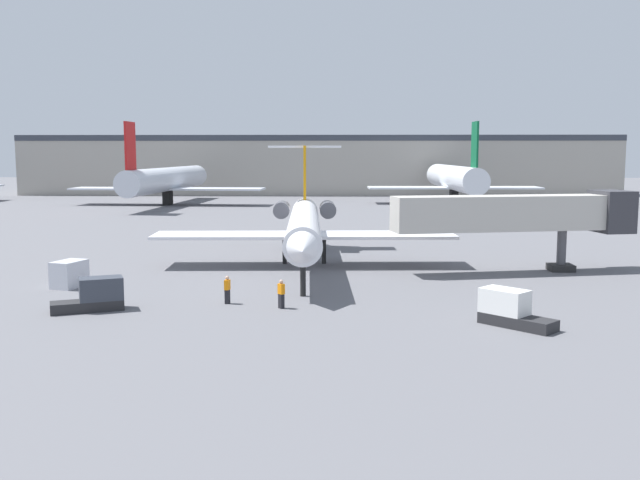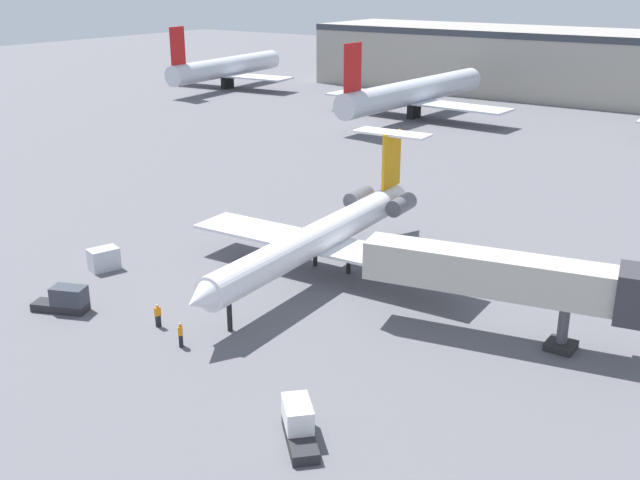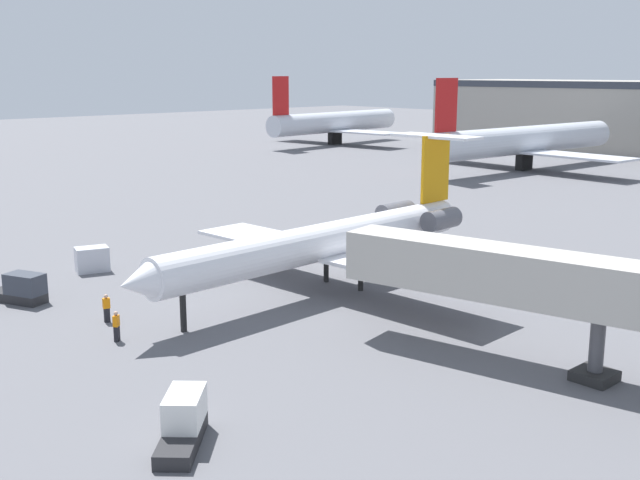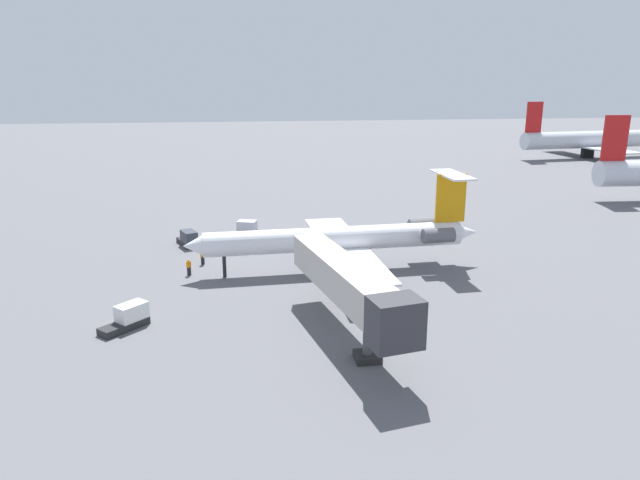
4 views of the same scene
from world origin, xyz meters
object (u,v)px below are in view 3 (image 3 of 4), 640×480
object	(u,v)px
jet_bridge	(540,281)
ground_crew_marshaller	(116,326)
cargo_container_uld	(92,259)
parked_airliner_west_mid	(524,141)
parked_airliner_west_end	(334,123)
baggage_tug_lead	(21,290)
baggage_tug_trailing	(183,422)
ground_crew_loader	(107,308)
regional_jet	(334,238)

from	to	relation	value
jet_bridge	ground_crew_marshaller	distance (m)	22.22
cargo_container_uld	parked_airliner_west_mid	distance (m)	75.42
parked_airliner_west_end	parked_airliner_west_mid	world-z (taller)	parked_airliner_west_mid
parked_airliner_west_mid	cargo_container_uld	bearing A→B (deg)	-81.17
cargo_container_uld	baggage_tug_lead	bearing A→B (deg)	-59.04
parked_airliner_west_end	jet_bridge	bearing A→B (deg)	-39.19
baggage_tug_trailing	parked_airliner_west_end	xyz separation A→B (m)	(-87.23, 92.33, 3.47)
parked_airliner_west_end	parked_airliner_west_mid	distance (m)	49.20
ground_crew_marshaller	ground_crew_loader	xyz separation A→B (m)	(-3.34, 1.18, 0.00)
ground_crew_loader	parked_airliner_west_mid	world-z (taller)	parked_airliner_west_mid
jet_bridge	cargo_container_uld	xyz separation A→B (m)	(-32.29, -7.15, -3.54)
jet_bridge	ground_crew_loader	xyz separation A→B (m)	(-20.83, -12.05, -3.58)
regional_jet	baggage_tug_trailing	xyz separation A→B (m)	(11.80, -19.59, -2.62)
cargo_container_uld	parked_airliner_west_mid	world-z (taller)	parked_airliner_west_mid
jet_bridge	ground_crew_marshaller	xyz separation A→B (m)	(-17.49, -13.23, -3.58)
parked_airliner_west_mid	baggage_tug_trailing	bearing A→B (deg)	-65.35
ground_crew_loader	ground_crew_marshaller	bearing A→B (deg)	-19.43
regional_jet	parked_airliner_west_mid	world-z (taller)	parked_airliner_west_mid
regional_jet	jet_bridge	xyz separation A→B (m)	(16.96, -2.58, 0.98)
regional_jet	cargo_container_uld	size ratio (longest dim) A/B	11.50
baggage_tug_trailing	ground_crew_loader	bearing A→B (deg)	162.41
regional_jet	parked_airliner_west_mid	bearing A→B (deg)	112.56
parked_airliner_west_end	ground_crew_loader	bearing A→B (deg)	-50.68
jet_bridge	cargo_container_uld	world-z (taller)	jet_bridge
ground_crew_loader	parked_airliner_west_mid	distance (m)	82.69
ground_crew_marshaller	parked_airliner_west_end	bearing A→B (deg)	130.23
ground_crew_loader	cargo_container_uld	size ratio (longest dim) A/B	0.64
regional_jet	ground_crew_loader	xyz separation A→B (m)	(-3.87, -14.63, -2.60)
cargo_container_uld	regional_jet	bearing A→B (deg)	32.42
parked_airliner_west_end	regional_jet	bearing A→B (deg)	-43.96
ground_crew_loader	baggage_tug_lead	size ratio (longest dim) A/B	0.40
baggage_tug_lead	parked_airliner_west_mid	size ratio (longest dim) A/B	0.11
parked_airliner_west_end	parked_airliner_west_mid	bearing A→B (deg)	-9.38
cargo_container_uld	parked_airliner_west_mid	size ratio (longest dim) A/B	0.07
jet_bridge	parked_airliner_west_end	xyz separation A→B (m)	(-92.39, 75.32, -0.13)
regional_jet	cargo_container_uld	xyz separation A→B (m)	(-15.32, -9.73, -2.56)
jet_bridge	ground_crew_loader	bearing A→B (deg)	-149.96
jet_bridge	baggage_tug_lead	xyz separation A→B (m)	(-28.13, -14.08, -3.60)
baggage_tug_trailing	cargo_container_uld	distance (m)	28.86
parked_airliner_west_mid	regional_jet	bearing A→B (deg)	-67.44
ground_crew_marshaller	cargo_container_uld	size ratio (longest dim) A/B	0.64
ground_crew_loader	baggage_tug_trailing	distance (m)	16.44
ground_crew_marshaller	regional_jet	bearing A→B (deg)	88.09
jet_bridge	ground_crew_loader	distance (m)	24.33
regional_jet	jet_bridge	bearing A→B (deg)	-8.64
ground_crew_marshaller	ground_crew_loader	distance (m)	3.54
baggage_tug_lead	parked_airliner_west_mid	distance (m)	82.95
ground_crew_marshaller	baggage_tug_lead	xyz separation A→B (m)	(-10.64, -0.85, -0.02)
jet_bridge	baggage_tug_trailing	xyz separation A→B (m)	(-5.16, -17.01, -3.60)
baggage_tug_trailing	parked_airliner_west_mid	size ratio (longest dim) A/B	0.10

